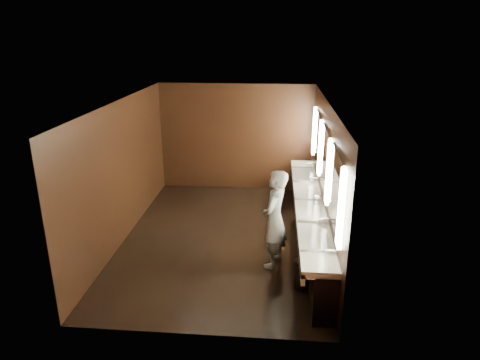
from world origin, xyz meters
name	(u,v)px	position (x,y,z in m)	size (l,w,h in m)	color
floor	(223,238)	(0.00, 0.00, 0.00)	(6.00, 6.00, 0.00)	black
ceiling	(221,102)	(0.00, 0.00, 2.80)	(4.00, 6.00, 0.02)	#2D2D2B
wall_back	(236,138)	(0.00, 3.00, 1.40)	(4.00, 0.02, 2.80)	black
wall_front	(193,246)	(0.00, -3.00, 1.40)	(4.00, 0.02, 2.80)	black
wall_left	(123,171)	(-2.00, 0.00, 1.40)	(0.02, 6.00, 2.80)	black
wall_right	(324,177)	(2.00, 0.00, 1.40)	(0.02, 6.00, 2.80)	black
sink_counter	(311,219)	(1.79, 0.00, 0.50)	(0.55, 5.40, 1.01)	black
mirror_band	(325,159)	(1.98, 0.00, 1.75)	(0.06, 5.03, 1.15)	#FCF5CE
person	(275,219)	(1.06, -0.97, 0.91)	(0.66, 0.43, 1.81)	#94BCDE
trash_bin	(304,274)	(1.58, -1.67, 0.25)	(0.32, 0.32, 0.50)	black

